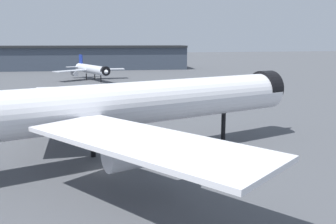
% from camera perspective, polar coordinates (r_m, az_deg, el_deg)
% --- Properties ---
extents(ground, '(900.00, 900.00, 0.00)m').
position_cam_1_polar(ground, '(49.04, -9.86, -8.89)').
color(ground, '#4C4F54').
extents(airliner_near_gate, '(64.39, 57.52, 17.55)m').
position_cam_1_polar(airliner_near_gate, '(50.91, -8.05, 0.92)').
color(airliner_near_gate, white).
rests_on(airliner_near_gate, ground).
extents(airliner_far_taxiway, '(30.06, 33.88, 10.36)m').
position_cam_1_polar(airliner_far_taxiway, '(158.79, -11.78, 6.49)').
color(airliner_far_taxiway, silver).
rests_on(airliner_far_taxiway, ground).
extents(terminal_building, '(166.33, 39.33, 26.39)m').
position_cam_1_polar(terminal_building, '(222.77, -19.57, 7.98)').
color(terminal_building, '#3D4756').
rests_on(terminal_building, ground).
extents(traffic_cone_wingtip, '(0.49, 0.49, 0.61)m').
position_cam_1_polar(traffic_cone_wingtip, '(88.92, -12.44, 0.24)').
color(traffic_cone_wingtip, '#F2600C').
rests_on(traffic_cone_wingtip, ground).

